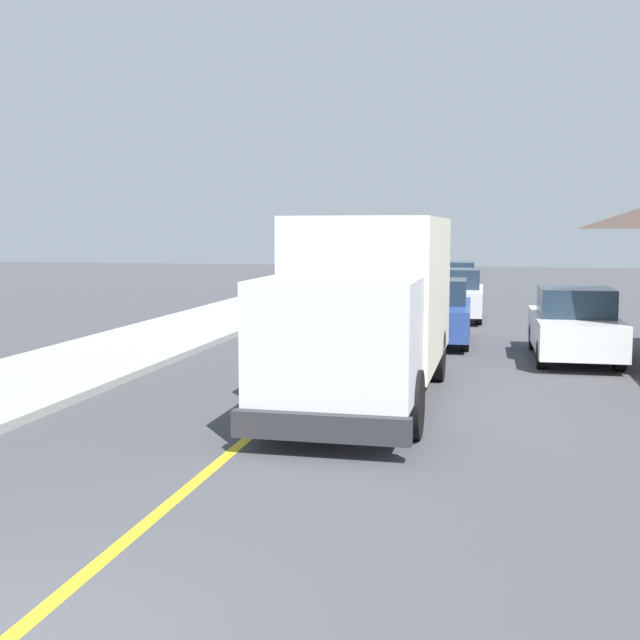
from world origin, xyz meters
TOP-DOWN VIEW (x-y plane):
  - centre_line_yellow at (0.00, 10.00)m, footprint 0.16×56.00m
  - box_truck at (1.26, 9.31)m, footprint 2.44×7.19m
  - parked_car_near at (1.88, 16.71)m, footprint 1.92×4.45m
  - parked_car_mid at (2.10, 22.34)m, footprint 1.86×4.43m
  - parked_car_far at (1.75, 27.97)m, footprint 1.99×4.47m
  - parked_van_across at (5.20, 14.53)m, footprint 1.88×4.43m

SIDE VIEW (x-z plane):
  - centre_line_yellow at x=0.00m, z-range 0.00..0.01m
  - parked_car_near at x=1.88m, z-range -0.04..1.63m
  - parked_car_mid at x=2.10m, z-range -0.04..1.63m
  - parked_car_far at x=1.75m, z-range -0.04..1.63m
  - parked_van_across at x=5.20m, z-range -0.04..1.63m
  - box_truck at x=1.26m, z-range 0.17..3.37m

